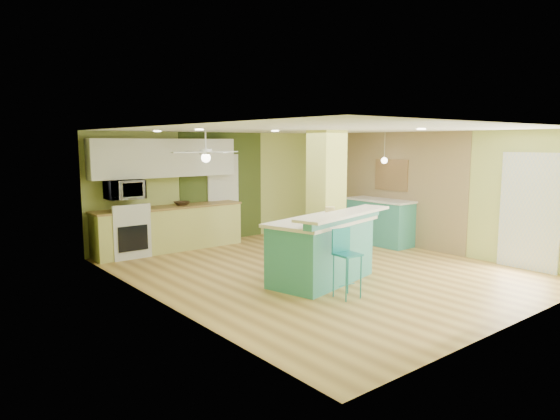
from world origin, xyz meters
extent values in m
cube|color=#A17438|center=(0.00, 0.00, -0.01)|extent=(6.00, 7.00, 0.01)
cube|color=white|center=(0.00, 0.00, 2.50)|extent=(6.00, 7.00, 0.01)
cube|color=#BECA6C|center=(0.00, 3.50, 1.25)|extent=(6.00, 0.01, 2.50)
cube|color=#BECA6C|center=(0.00, -3.50, 1.25)|extent=(6.00, 0.01, 2.50)
cube|color=#BECA6C|center=(-3.00, 0.00, 1.25)|extent=(0.01, 7.00, 2.50)
cube|color=#BECA6C|center=(3.00, 0.00, 1.25)|extent=(0.01, 7.00, 2.50)
cube|color=olive|center=(2.99, 0.60, 1.25)|extent=(0.02, 3.40, 2.50)
cube|color=#425321|center=(0.20, 3.49, 1.25)|extent=(2.20, 0.02, 2.50)
cube|color=white|center=(0.20, 3.46, 1.00)|extent=(0.82, 0.05, 2.00)
cube|color=white|center=(2.97, -2.30, 1.05)|extent=(0.04, 1.08, 2.10)
cube|color=#D7DB65|center=(0.65, 0.50, 1.25)|extent=(0.55, 0.55, 2.50)
cube|color=#CFD06D|center=(-1.30, 3.20, 0.45)|extent=(3.20, 0.60, 0.90)
cube|color=olive|center=(-1.30, 3.20, 0.92)|extent=(3.25, 0.63, 0.04)
cube|color=white|center=(-2.25, 3.20, 0.45)|extent=(0.76, 0.64, 0.90)
cube|color=black|center=(-2.25, 2.87, 0.42)|extent=(0.59, 0.02, 0.50)
cube|color=white|center=(-2.25, 2.90, 0.99)|extent=(0.76, 0.06, 0.18)
cube|color=white|center=(-1.30, 3.32, 1.95)|extent=(3.20, 0.34, 0.80)
imported|color=silver|center=(-2.25, 3.20, 1.35)|extent=(0.70, 0.48, 0.39)
cylinder|color=white|center=(-1.10, 2.00, 2.30)|extent=(0.03, 0.03, 0.40)
cylinder|color=white|center=(-1.10, 2.00, 2.10)|extent=(0.24, 0.24, 0.10)
sphere|color=white|center=(-1.10, 2.00, 1.98)|extent=(0.18, 0.18, 0.18)
cylinder|color=silver|center=(2.65, 0.75, 2.19)|extent=(0.01, 0.01, 0.62)
sphere|color=white|center=(2.65, 0.75, 1.88)|extent=(0.14, 0.14, 0.14)
cube|color=brown|center=(2.96, 0.80, 1.55)|extent=(0.03, 0.90, 0.70)
cube|color=teal|center=(-0.45, -0.53, 0.49)|extent=(2.01, 1.33, 0.97)
cube|color=white|center=(-0.45, -0.53, 1.00)|extent=(2.14, 1.46, 0.05)
cube|color=teal|center=(-0.35, -0.95, 1.10)|extent=(2.06, 0.64, 0.14)
cube|color=white|center=(-0.35, -0.95, 1.16)|extent=(2.26, 0.96, 0.04)
cylinder|color=teal|center=(-0.92, -1.55, 0.32)|extent=(0.02, 0.02, 0.64)
cylinder|color=teal|center=(-0.63, -1.58, 0.32)|extent=(0.02, 0.02, 0.64)
cylinder|color=teal|center=(-0.89, -1.27, 0.32)|extent=(0.02, 0.02, 0.64)
cylinder|color=teal|center=(-0.61, -1.29, 0.32)|extent=(0.02, 0.02, 0.64)
cube|color=teal|center=(-0.76, -1.42, 0.65)|extent=(0.36, 0.36, 0.03)
cube|color=teal|center=(-0.75, -1.27, 0.84)|extent=(0.34, 0.05, 0.35)
cube|color=teal|center=(2.70, 0.86, 0.49)|extent=(0.63, 1.51, 0.97)
cube|color=silver|center=(2.70, 0.86, 0.99)|extent=(0.67, 1.57, 0.04)
imported|color=#322214|center=(-1.01, 3.20, 0.98)|extent=(0.35, 0.35, 0.08)
cylinder|color=yellow|center=(-0.15, -0.42, 1.12)|extent=(0.17, 0.17, 0.18)
camera|label=1|loc=(-6.00, -6.36, 2.28)|focal=32.00mm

